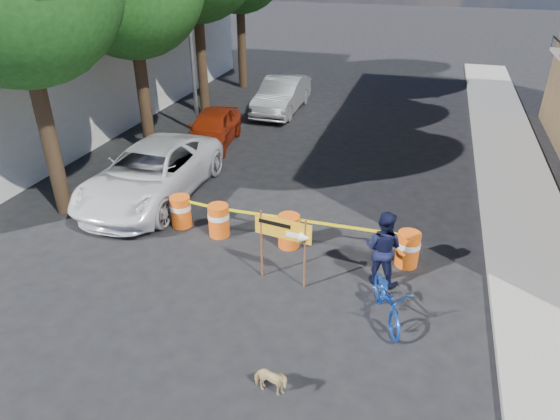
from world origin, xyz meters
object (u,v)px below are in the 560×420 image
Objects in this scene: pedestrian at (383,248)px; bicycle at (390,281)px; barrel_far_left at (181,211)px; suv_white at (151,173)px; sedan_red at (212,128)px; detour_sign at (290,236)px; dog at (270,381)px; sedan_silver at (282,95)px; barrel_mid_left at (219,220)px; barrel_mid_right at (289,230)px; barrel_far_right at (408,248)px.

bicycle reaches higher than pedestrian.
barrel_far_left is 0.49× the size of pedestrian.
sedan_red is (-0.04, 4.74, -0.12)m from suv_white.
barrel_far_left is 0.51× the size of detour_sign.
dog is 0.14× the size of sedan_silver.
sedan_red reaches higher than barrel_mid_left.
sedan_red is 0.84× the size of sedan_silver.
barrel_far_left is 3.17m from barrel_mid_right.
sedan_silver reaches higher than barrel_mid_left.
barrel_mid_right reaches higher than dog.
detour_sign is at bearing -73.65° from barrel_mid_right.
barrel_mid_right is at bearing -179.86° from barrel_far_right.
bicycle is (-0.26, -2.16, 0.49)m from barrel_far_right.
barrel_mid_right is 5.08m from suv_white.
sedan_red is at bearing 105.66° from barrel_far_left.
pedestrian is 0.46× the size of sedan_red.
detour_sign is 9.49m from sedan_red.
barrel_mid_right is 0.49× the size of pedestrian.
barrel_far_left is at bearing 45.27° from dog.
barrel_far_right is 0.47× the size of bicycle.
suv_white is (-2.88, 1.54, 0.34)m from barrel_mid_left.
barrel_mid_left is 0.22× the size of sedan_red.
sedan_red is at bearing 127.92° from barrel_mid_right.
barrel_mid_left is 0.47× the size of bicycle.
detour_sign is at bearing -148.46° from barrel_far_right.
bicycle is 0.40× the size of sedan_silver.
dog is at bearing -74.13° from sedan_silver.
pedestrian is at bearing -19.52° from barrel_mid_right.
barrel_mid_right is 1.32× the size of dog.
detour_sign is 0.30× the size of suv_white.
barrel_mid_right is 11.77m from sedan_silver.
pedestrian is 2.71× the size of dog.
barrel_far_left is at bearing 172.41° from barrel_mid_left.
suv_white is at bearing -97.15° from sedan_red.
sedan_red reaches higher than barrel_far_left.
sedan_silver reaches higher than barrel_mid_right.
detour_sign is at bearing 31.59° from pedestrian.
bicycle is at bearing -6.69° from detour_sign.
bicycle is (2.30, -0.59, -0.33)m from detour_sign.
pedestrian is (-0.55, -0.88, 0.45)m from barrel_far_right.
barrel_far_right is (4.97, 0.02, 0.00)m from barrel_mid_left.
barrel_far_left is 6.18m from barrel_far_right.
detour_sign is 2.60× the size of dog.
sedan_red is (-7.64, 8.42, -0.27)m from bicycle.
bicycle is at bearing -28.58° from dog.
barrel_far_left is 4.09m from detour_sign.
barrel_far_left is 1.22m from barrel_mid_left.
barrel_mid_right is at bearing -6.87° from pedestrian.
dog is at bearing -69.52° from sedan_red.
bicycle is 0.48× the size of sedan_red.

